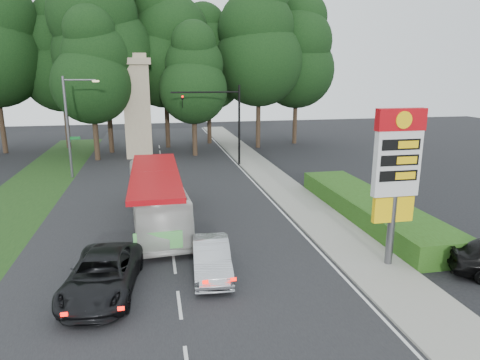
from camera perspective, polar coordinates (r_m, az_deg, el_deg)
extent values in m
plane|color=black|center=(15.95, -7.96, -17.09)|extent=(120.00, 120.00, 0.00)
cube|color=black|center=(26.94, -9.68, -3.87)|extent=(14.00, 80.00, 0.02)
cube|color=gray|center=(28.43, 7.71, -2.73)|extent=(3.00, 80.00, 0.12)
cube|color=#193814|center=(33.88, -26.35, -1.44)|extent=(5.00, 50.00, 0.02)
cube|color=#244512|center=(25.97, 16.94, -3.61)|extent=(3.00, 14.00, 1.20)
cylinder|color=#59595E|center=(19.64, 19.46, -6.46)|extent=(0.32, 0.32, 3.20)
cube|color=yellow|center=(19.32, 19.70, -3.67)|extent=(1.80, 0.25, 1.10)
cube|color=silver|center=(18.84, 20.20, 2.13)|extent=(2.00, 0.35, 2.80)
cube|color=#AC0910|center=(18.58, 20.67, 7.57)|extent=(2.10, 0.40, 0.90)
cylinder|color=yellow|center=(18.39, 21.03, 7.48)|extent=(0.70, 0.05, 0.70)
cube|color=black|center=(18.54, 20.71, 4.43)|extent=(1.70, 0.04, 0.45)
cube|color=black|center=(18.65, 20.54, 2.46)|extent=(1.70, 0.04, 0.45)
cube|color=black|center=(18.78, 20.37, 0.52)|extent=(1.70, 0.04, 0.45)
cylinder|color=black|center=(38.69, -0.11, 7.23)|extent=(0.20, 0.20, 7.20)
cylinder|color=black|center=(37.97, -4.64, 11.59)|extent=(6.00, 0.14, 0.14)
imported|color=black|center=(37.79, -7.70, 11.12)|extent=(0.18, 0.22, 1.10)
sphere|color=#FF0C05|center=(37.64, -7.68, 10.96)|extent=(0.18, 0.18, 0.18)
cylinder|color=#59595E|center=(36.49, -21.99, 6.43)|extent=(0.20, 0.20, 8.00)
cylinder|color=#59595E|center=(36.05, -20.63, 12.39)|extent=(2.40, 0.12, 0.12)
cube|color=#FFE599|center=(35.90, -18.68, 12.38)|extent=(0.50, 0.22, 0.14)
cube|color=#0C591E|center=(36.52, -21.18, 5.23)|extent=(0.85, 0.04, 0.22)
cube|color=#0C591E|center=(37.07, -21.72, 4.84)|extent=(0.04, 0.85, 0.22)
cube|color=tan|center=(43.83, -13.48, 8.83)|extent=(2.50, 2.50, 9.00)
cube|color=tan|center=(43.68, -13.85, 15.11)|extent=(3.00, 3.00, 0.60)
cube|color=tan|center=(43.70, -13.88, 15.76)|extent=(2.20, 2.20, 0.50)
cylinder|color=#2D2116|center=(51.27, -29.16, 6.64)|extent=(0.50, 0.50, 6.30)
cylinder|color=#2D2116|center=(51.80, -22.09, 6.94)|extent=(0.50, 0.50, 5.40)
sphere|color=black|center=(51.51, -22.67, 13.07)|extent=(8.40, 8.40, 8.40)
sphere|color=black|center=(51.60, -22.99, 16.39)|extent=(7.20, 7.20, 7.20)
sphere|color=black|center=(51.81, -23.28, 19.19)|extent=(5.40, 5.40, 5.40)
cylinder|color=#2D2116|center=(47.12, -16.97, 7.41)|extent=(0.50, 0.50, 6.48)
sphere|color=black|center=(46.88, -17.57, 15.51)|extent=(10.08, 10.08, 10.08)
sphere|color=black|center=(47.15, -17.91, 19.87)|extent=(8.64, 8.64, 8.64)
cylinder|color=#2D2116|center=(48.96, -9.68, 7.73)|extent=(0.50, 0.50, 5.94)
sphere|color=black|center=(48.69, -9.98, 14.89)|extent=(9.24, 9.24, 9.24)
sphere|color=black|center=(48.86, -10.16, 18.75)|extent=(7.92, 7.92, 7.92)
sphere|color=black|center=(49.17, -10.31, 22.01)|extent=(5.94, 5.94, 5.94)
cylinder|color=#2D2116|center=(51.39, -4.12, 7.78)|extent=(0.50, 0.50, 5.22)
sphere|color=black|center=(51.08, -4.23, 13.77)|extent=(8.12, 8.12, 8.12)
sphere|color=black|center=(51.15, -4.29, 17.02)|extent=(6.96, 6.96, 6.96)
sphere|color=black|center=(51.34, -4.35, 19.77)|extent=(5.22, 5.22, 5.22)
cylinder|color=#2D2116|center=(48.36, 2.44, 7.95)|extent=(0.50, 0.50, 6.12)
sphere|color=black|center=(48.09, 2.52, 15.42)|extent=(9.52, 9.52, 9.52)
sphere|color=black|center=(48.29, 2.57, 19.45)|extent=(8.16, 8.16, 8.16)
sphere|color=black|center=(48.65, 2.61, 22.84)|extent=(6.12, 6.12, 6.12)
cylinder|color=#2D2116|center=(51.70, 7.33, 7.94)|extent=(0.50, 0.50, 5.58)
sphere|color=black|center=(51.42, 7.54, 14.31)|extent=(8.68, 8.68, 8.68)
sphere|color=black|center=(51.53, 7.65, 17.75)|extent=(7.44, 7.44, 7.44)
sphere|color=black|center=(51.77, 7.76, 20.66)|extent=(5.58, 5.58, 5.58)
cylinder|color=#2D2116|center=(43.39, -18.65, 5.56)|extent=(0.50, 0.50, 4.68)
sphere|color=black|center=(43.00, -19.16, 11.90)|extent=(7.28, 7.28, 7.28)
sphere|color=black|center=(43.01, -19.45, 15.35)|extent=(6.24, 6.24, 6.24)
sphere|color=black|center=(43.15, -19.70, 18.28)|extent=(4.68, 4.68, 4.68)
cylinder|color=#2D2116|center=(43.77, -6.07, 6.05)|extent=(0.50, 0.50, 4.32)
sphere|color=black|center=(43.38, -6.23, 11.86)|extent=(6.72, 6.72, 6.72)
sphere|color=black|center=(43.36, -6.31, 15.03)|extent=(5.76, 5.76, 5.76)
sphere|color=black|center=(43.44, -6.39, 17.72)|extent=(4.32, 4.32, 4.32)
imported|color=silver|center=(24.09, -11.12, -2.41)|extent=(3.22, 10.84, 2.98)
imported|color=#B1B4BA|center=(18.19, -3.84, -10.34)|extent=(1.80, 4.40, 1.42)
imported|color=black|center=(17.47, -17.90, -11.96)|extent=(3.08, 5.63, 1.50)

